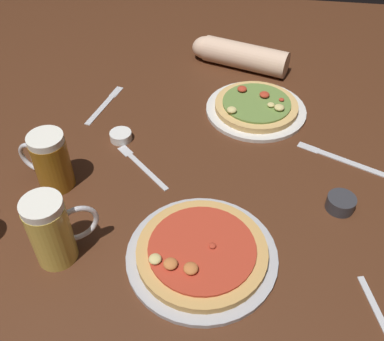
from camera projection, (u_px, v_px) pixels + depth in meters
ground_plane at (192, 180)px, 1.18m from camera, size 2.40×2.40×0.03m
pizza_plate_near at (202, 253)px, 0.97m from camera, size 0.34×0.34×0.05m
pizza_plate_far at (256, 107)px, 1.36m from camera, size 0.31×0.31×0.05m
beer_mug_amber at (52, 230)px, 0.93m from camera, size 0.13×0.11×0.17m
beer_mug_pale at (50, 161)px, 1.09m from camera, size 0.15×0.09×0.16m
ramekin_sauce at (341, 203)px, 1.07m from camera, size 0.07×0.07×0.04m
ramekin_butter at (121, 136)px, 1.27m from camera, size 0.06×0.06×0.03m
knife_right at (105, 104)px, 1.40m from camera, size 0.07×0.22×0.01m
fork_spare at (141, 166)px, 1.19m from camera, size 0.17×0.16×0.01m
knife_spare at (340, 158)px, 1.21m from camera, size 0.23×0.12×0.01m
diner_arm at (237, 55)px, 1.54m from camera, size 0.35×0.17×0.09m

